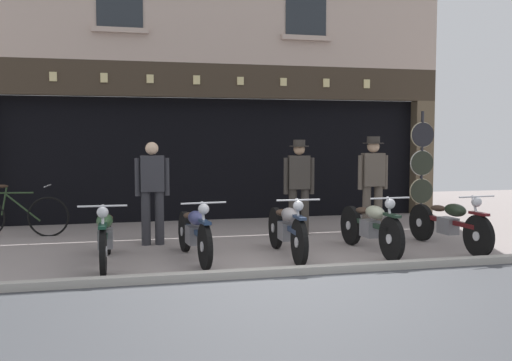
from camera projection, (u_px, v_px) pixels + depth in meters
ground at (312, 301)px, 6.39m from camera, size 21.98×22.00×0.18m
shop_facade at (205, 142)px, 14.03m from camera, size 10.28×4.42×6.06m
motorcycle_left at (105, 235)px, 8.03m from camera, size 0.62×2.06×0.90m
motorcycle_center_left at (194, 231)px, 8.31m from camera, size 0.62×1.94×0.90m
motorcycle_center at (287, 228)px, 8.55m from camera, size 0.62×1.97×0.93m
motorcycle_center_right at (370, 225)px, 8.85m from camera, size 0.62×1.97×0.92m
motorcycle_right at (449, 222)px, 9.17m from camera, size 0.62×2.07×0.91m
salesman_left at (152, 188)px, 9.46m from camera, size 0.56×0.24×1.69m
shopkeeper_center at (299, 182)px, 10.46m from camera, size 0.55×0.35×1.73m
salesman_right at (373, 180)px, 10.37m from camera, size 0.56×0.37×1.79m
tyre_sign_pole at (422, 164)px, 11.56m from camera, size 0.51×0.06×2.29m
advert_board_near at (149, 143)px, 12.12m from camera, size 0.75×0.03×1.10m
advert_board_far at (86, 145)px, 11.83m from camera, size 0.75×0.03×0.91m
leaning_bicycle at (16, 215)px, 10.26m from camera, size 1.82×0.50×0.96m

